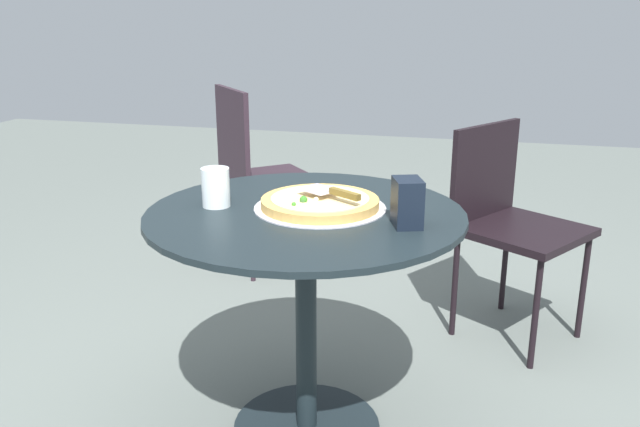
# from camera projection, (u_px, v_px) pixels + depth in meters

# --- Properties ---
(patio_table) EXTENTS (0.91, 0.91, 0.72)m
(patio_table) POSITION_uv_depth(u_px,v_px,m) (306.00, 269.00, 1.94)
(patio_table) COLOR black
(patio_table) RESTS_ON ground
(pizza_on_tray) EXTENTS (0.38, 0.38, 0.05)m
(pizza_on_tray) POSITION_uv_depth(u_px,v_px,m) (320.00, 203.00, 1.90)
(pizza_on_tray) COLOR silver
(pizza_on_tray) RESTS_ON patio_table
(pizza_server) EXTENTS (0.15, 0.20, 0.02)m
(pizza_server) POSITION_uv_depth(u_px,v_px,m) (332.00, 192.00, 1.87)
(pizza_server) COLOR silver
(pizza_server) RESTS_ON pizza_on_tray
(drinking_cup) EXTENTS (0.08, 0.08, 0.11)m
(drinking_cup) POSITION_uv_depth(u_px,v_px,m) (216.00, 187.00, 1.91)
(drinking_cup) COLOR silver
(drinking_cup) RESTS_ON patio_table
(napkin_dispenser) EXTENTS (0.11, 0.10, 0.13)m
(napkin_dispenser) POSITION_uv_depth(u_px,v_px,m) (407.00, 203.00, 1.74)
(napkin_dispenser) COLOR black
(napkin_dispenser) RESTS_ON patio_table
(patio_chair_near) EXTENTS (0.57, 0.57, 0.92)m
(patio_chair_near) POSITION_uv_depth(u_px,v_px,m) (255.00, 165.00, 3.26)
(patio_chair_near) COLOR #2B1E26
(patio_chair_near) RESTS_ON ground
(patio_chair_far) EXTENTS (0.58, 0.58, 0.84)m
(patio_chair_far) POSITION_uv_depth(u_px,v_px,m) (509.00, 213.00, 2.60)
(patio_chair_far) COLOR black
(patio_chair_far) RESTS_ON ground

